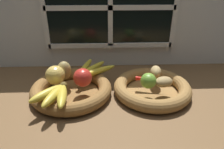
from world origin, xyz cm
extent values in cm
cube|color=brown|center=(0.00, 0.00, -1.50)|extent=(140.00, 90.00, 3.00)
cube|color=silver|center=(0.00, 30.00, 27.50)|extent=(140.00, 3.00, 55.00)
cube|color=black|center=(0.00, 28.10, 31.00)|extent=(64.00, 0.80, 38.00)
cube|color=white|center=(0.00, 27.50, 31.00)|extent=(2.40, 1.20, 38.00)
cube|color=white|center=(0.00, 27.50, 31.00)|extent=(64.00, 1.20, 2.40)
cube|color=white|center=(-32.00, 27.50, 31.00)|extent=(2.40, 1.20, 40.40)
cube|color=white|center=(32.00, 27.50, 31.00)|extent=(2.40, 1.20, 40.40)
cube|color=white|center=(0.00, 27.50, 12.00)|extent=(64.00, 1.20, 2.40)
cylinder|color=brown|center=(-17.29, -0.98, 0.50)|extent=(23.21, 23.21, 1.00)
torus|color=brown|center=(-17.29, -0.98, 2.73)|extent=(33.76, 33.76, 5.45)
cylinder|color=olive|center=(16.72, -0.98, 0.50)|extent=(22.27, 22.27, 1.00)
torus|color=olive|center=(16.72, -0.98, 2.73)|extent=(32.62, 32.62, 5.45)
sphere|color=#DBB756|center=(-23.29, -0.57, 9.39)|extent=(7.87, 7.87, 7.87)
sphere|color=red|center=(-12.07, -2.67, 9.20)|extent=(7.49, 7.49, 7.49)
ellipsoid|color=olive|center=(-20.38, 3.53, 9.49)|extent=(7.79, 7.52, 8.06)
ellipsoid|color=gold|center=(-24.46, -10.78, 7.15)|extent=(12.60, 13.39, 3.39)
ellipsoid|color=gold|center=(-21.78, -12.35, 7.15)|extent=(7.95, 15.31, 3.39)
ellipsoid|color=gold|center=(-18.70, -12.70, 7.15)|extent=(4.81, 15.26, 3.39)
sphere|color=brown|center=(-19.42, -5.23, 7.15)|extent=(3.05, 3.05, 3.05)
ellipsoid|color=yellow|center=(-6.50, 7.67, 6.81)|extent=(17.39, 12.52, 2.72)
ellipsoid|color=yellow|center=(-8.99, 10.28, 6.81)|extent=(13.17, 17.02, 2.72)
ellipsoid|color=yellow|center=(-12.27, 11.76, 6.81)|extent=(7.03, 19.05, 2.72)
sphere|color=brown|center=(-14.46, 2.56, 6.81)|extent=(2.44, 2.44, 2.44)
ellipsoid|color=tan|center=(18.93, 3.87, 7.92)|extent=(5.82, 7.92, 4.94)
ellipsoid|color=#A38451|center=(20.25, -4.51, 7.54)|extent=(8.55, 6.86, 4.18)
sphere|color=#6B9E33|center=(13.87, -5.26, 8.59)|extent=(6.28, 6.28, 6.28)
cone|color=red|center=(15.74, -0.04, 6.40)|extent=(12.23, 4.14, 1.89)
camera|label=1|loc=(-3.21, -76.47, 48.40)|focal=33.50mm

